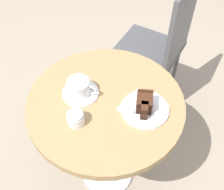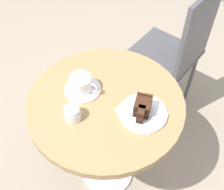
% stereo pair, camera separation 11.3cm
% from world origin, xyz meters
% --- Properties ---
extents(ground_plane, '(4.40, 4.40, 0.01)m').
position_xyz_m(ground_plane, '(0.00, 0.00, -0.01)').
color(ground_plane, gray).
rests_on(ground_plane, ground).
extents(cafe_table, '(0.66, 0.66, 0.69)m').
position_xyz_m(cafe_table, '(0.00, 0.00, 0.57)').
color(cafe_table, '#A37F51').
rests_on(cafe_table, ground).
extents(saucer, '(0.15, 0.15, 0.01)m').
position_xyz_m(saucer, '(-0.11, 0.01, 0.69)').
color(saucer, white).
rests_on(saucer, cafe_table).
extents(coffee_cup, '(0.13, 0.09, 0.07)m').
position_xyz_m(coffee_cup, '(-0.11, 0.01, 0.73)').
color(coffee_cup, white).
rests_on(coffee_cup, saucer).
extents(teaspoon, '(0.09, 0.04, 0.00)m').
position_xyz_m(teaspoon, '(-0.08, 0.04, 0.70)').
color(teaspoon, '#B7B7BC').
rests_on(teaspoon, saucer).
extents(cake_plate, '(0.19, 0.19, 0.01)m').
position_xyz_m(cake_plate, '(0.17, 0.00, 0.70)').
color(cake_plate, white).
rests_on(cake_plate, cafe_table).
extents(cake_slice, '(0.07, 0.10, 0.07)m').
position_xyz_m(cake_slice, '(0.16, -0.00, 0.73)').
color(cake_slice, black).
rests_on(cake_slice, cake_plate).
extents(fork, '(0.13, 0.06, 0.00)m').
position_xyz_m(fork, '(0.14, -0.03, 0.70)').
color(fork, '#B7B7BC').
rests_on(fork, cake_plate).
extents(napkin, '(0.22, 0.21, 0.00)m').
position_xyz_m(napkin, '(0.16, 0.00, 0.69)').
color(napkin, tan).
rests_on(napkin, cafe_table).
extents(cafe_chair, '(0.46, 0.46, 0.92)m').
position_xyz_m(cafe_chair, '(0.15, 0.64, 0.53)').
color(cafe_chair, '#4C4C51').
rests_on(cafe_chair, ground).
extents(sugar_pot, '(0.07, 0.07, 0.07)m').
position_xyz_m(sugar_pot, '(-0.08, -0.13, 0.72)').
color(sugar_pot, white).
rests_on(sugar_pot, cafe_table).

